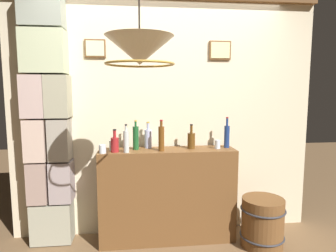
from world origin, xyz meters
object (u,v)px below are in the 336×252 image
object	(u,v)px
liquor_bottle_rye	(227,136)
wooden_barrel	(262,222)
liquor_bottle_tequila	(136,138)
liquor_bottle_rum	(191,140)
liquor_bottle_whiskey	(148,138)
glass_tumbler_highball	(113,145)
liquor_bottle_mezcal	(126,141)
liquor_bottle_bourbon	(161,138)
liquor_bottle_vodka	(127,140)
pendant_lamp	(140,51)
glass_tumbler_shot	(102,149)
glass_tumbler_rocks	(217,144)
liquor_bottle_brandy	(115,144)

from	to	relation	value
liquor_bottle_rye	wooden_barrel	bearing A→B (deg)	-42.02
liquor_bottle_tequila	wooden_barrel	bearing A→B (deg)	-12.58
liquor_bottle_rum	liquor_bottle_whiskey	bearing A→B (deg)	168.87
liquor_bottle_whiskey	glass_tumbler_highball	xyz separation A→B (m)	(-0.37, -0.08, -0.05)
liquor_bottle_mezcal	liquor_bottle_bourbon	world-z (taller)	liquor_bottle_bourbon
liquor_bottle_rum	liquor_bottle_bourbon	bearing A→B (deg)	-165.68
liquor_bottle_vodka	liquor_bottle_tequila	distance (m)	0.13
liquor_bottle_vodka	liquor_bottle_rye	size ratio (longest dim) A/B	0.72
pendant_lamp	wooden_barrel	xyz separation A→B (m)	(1.23, 0.63, -1.60)
liquor_bottle_bourbon	liquor_bottle_vodka	bearing A→B (deg)	153.93
glass_tumbler_highball	wooden_barrel	size ratio (longest dim) A/B	0.20
glass_tumbler_highball	liquor_bottle_rum	bearing A→B (deg)	-0.82
liquor_bottle_rum	glass_tumbler_shot	distance (m)	0.91
liquor_bottle_rum	glass_tumbler_shot	bearing A→B (deg)	-172.24
liquor_bottle_rye	liquor_bottle_mezcal	xyz separation A→B (m)	(-1.05, -0.13, -0.01)
liquor_bottle_tequila	glass_tumbler_shot	distance (m)	0.36
liquor_bottle_rye	glass_tumbler_rocks	bearing A→B (deg)	-158.08
liquor_bottle_rye	liquor_bottle_whiskey	size ratio (longest dim) A/B	1.17
liquor_bottle_mezcal	glass_tumbler_rocks	world-z (taller)	liquor_bottle_mezcal
glass_tumbler_rocks	wooden_barrel	distance (m)	0.91
liquor_bottle_bourbon	glass_tumbler_shot	bearing A→B (deg)	-175.99
pendant_lamp	glass_tumbler_highball	bearing A→B (deg)	106.42
liquor_bottle_bourbon	glass_tumbler_rocks	world-z (taller)	liquor_bottle_bourbon
liquor_bottle_brandy	wooden_barrel	world-z (taller)	liquor_bottle_brandy
liquor_bottle_rum	glass_tumbler_highball	xyz separation A→B (m)	(-0.81, 0.01, -0.04)
liquor_bottle_whiskey	liquor_bottle_rye	bearing A→B (deg)	-5.13
liquor_bottle_tequila	glass_tumbler_highball	xyz separation A→B (m)	(-0.24, -0.01, -0.07)
liquor_bottle_mezcal	pendant_lamp	size ratio (longest dim) A/B	0.43
glass_tumbler_shot	liquor_bottle_rye	bearing A→B (deg)	6.02
liquor_bottle_tequila	glass_tumbler_rocks	world-z (taller)	liquor_bottle_tequila
liquor_bottle_bourbon	glass_tumbler_rocks	xyz separation A→B (m)	(0.59, 0.05, -0.09)
liquor_bottle_rum	liquor_bottle_vodka	size ratio (longest dim) A/B	1.09
pendant_lamp	glass_tumbler_rocks	bearing A→B (deg)	46.66
liquor_bottle_tequila	glass_tumbler_rocks	xyz separation A→B (m)	(0.85, -0.05, -0.08)
liquor_bottle_rye	liquor_bottle_brandy	bearing A→B (deg)	-175.43
liquor_bottle_bourbon	glass_tumbler_shot	size ratio (longest dim) A/B	3.84
liquor_bottle_rum	liquor_bottle_bourbon	distance (m)	0.33
liquor_bottle_vodka	liquor_bottle_whiskey	xyz separation A→B (m)	(0.23, -0.00, 0.02)
liquor_bottle_bourbon	pendant_lamp	size ratio (longest dim) A/B	0.49
liquor_bottle_whiskey	glass_tumbler_rocks	bearing A→B (deg)	-9.53
liquor_bottle_tequila	liquor_bottle_mezcal	bearing A→B (deg)	-124.50
liquor_bottle_rye	glass_tumbler_highball	world-z (taller)	liquor_bottle_rye
glass_tumbler_highball	pendant_lamp	distance (m)	1.26
liquor_bottle_tequila	liquor_bottle_rye	xyz separation A→B (m)	(0.96, -0.01, 0.00)
liquor_bottle_mezcal	wooden_barrel	xyz separation A→B (m)	(1.36, -0.15, -0.84)
liquor_bottle_vodka	liquor_bottle_mezcal	bearing A→B (deg)	-89.35
liquor_bottle_brandy	liquor_bottle_bourbon	distance (m)	0.46
liquor_bottle_rye	glass_tumbler_highball	bearing A→B (deg)	-179.93
liquor_bottle_rum	glass_tumbler_rocks	size ratio (longest dim) A/B	2.86
liquor_bottle_rum	liquor_bottle_brandy	world-z (taller)	liquor_bottle_rum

